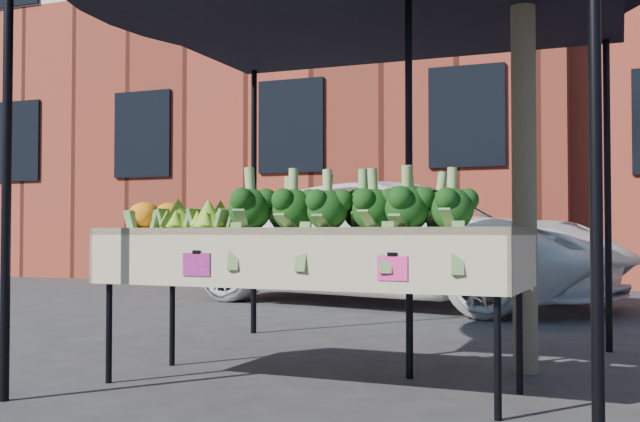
{
  "coord_description": "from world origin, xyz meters",
  "views": [
    {
      "loc": [
        1.73,
        -3.98,
        0.87
      ],
      "look_at": [
        0.08,
        0.22,
        1.0
      ],
      "focal_mm": 43.05,
      "sensor_mm": 36.0,
      "label": 1
    }
  ],
  "objects": [
    {
      "name": "ground",
      "position": [
        0.0,
        0.0,
        0.0
      ],
      "size": [
        90.0,
        90.0,
        0.0
      ],
      "primitive_type": "plane",
      "color": "#252527"
    },
    {
      "name": "table",
      "position": [
        0.08,
        0.02,
        0.45
      ],
      "size": [
        2.43,
        0.88,
        0.9
      ],
      "color": "#BFB490",
      "rests_on": "ground"
    },
    {
      "name": "canopy",
      "position": [
        0.19,
        0.59,
        1.37
      ],
      "size": [
        3.16,
        3.16,
        2.74
      ],
      "primitive_type": null,
      "color": "black",
      "rests_on": "ground"
    },
    {
      "name": "broccoli_heap",
      "position": [
        0.36,
        0.04,
        1.04
      ],
      "size": [
        1.39,
        0.59,
        0.29
      ],
      "primitive_type": "ellipsoid",
      "color": "#10340D",
      "rests_on": "table"
    },
    {
      "name": "romanesco_cluster",
      "position": [
        -0.58,
        0.0,
        1.01
      ],
      "size": [
        0.45,
        0.49,
        0.22
      ],
      "primitive_type": "ellipsoid",
      "color": "#8BAF2C",
      "rests_on": "table"
    },
    {
      "name": "cauliflower_pair",
      "position": [
        -0.95,
        0.08,
        1.0
      ],
      "size": [
        0.25,
        0.45,
        0.2
      ],
      "primitive_type": "ellipsoid",
      "color": "orange",
      "rests_on": "table"
    },
    {
      "name": "vehicle",
      "position": [
        -0.78,
        5.26,
        2.72
      ],
      "size": [
        2.08,
        2.8,
        5.44
      ],
      "primitive_type": "imported",
      "rotation": [
        0.0,
        0.0,
        1.33
      ],
      "color": "white",
      "rests_on": "ground"
    },
    {
      "name": "street_tree",
      "position": [
        1.17,
        0.95,
        2.22
      ],
      "size": [
        2.25,
        2.25,
        4.44
      ],
      "primitive_type": null,
      "color": "#1E4C14",
      "rests_on": "ground"
    },
    {
      "name": "building_left",
      "position": [
        -5.0,
        12.0,
        4.5
      ],
      "size": [
        12.0,
        8.0,
        9.0
      ],
      "primitive_type": "cube",
      "color": "maroon",
      "rests_on": "ground"
    }
  ]
}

